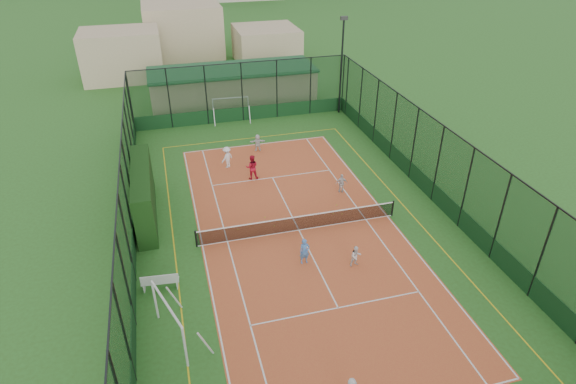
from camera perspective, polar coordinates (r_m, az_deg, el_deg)
name	(u,v)px	position (r m, az deg, el deg)	size (l,w,h in m)	color
ground	(299,230)	(27.53, 1.31, -4.56)	(300.00, 300.00, 0.00)	#2D591E
court_slab	(299,230)	(27.53, 1.31, -4.55)	(11.17, 23.97, 0.01)	#BA3E29
tennis_net	(299,223)	(27.23, 1.32, -3.65)	(11.67, 0.12, 1.06)	black
perimeter_fence	(299,193)	(26.17, 1.37, -0.09)	(18.12, 34.12, 5.00)	#113319
floodlight_ne	(341,67)	(42.65, 6.33, 14.55)	(0.60, 0.26, 8.25)	black
clubhouse	(233,85)	(46.26, -6.57, 12.52)	(15.20, 7.20, 3.15)	tan
hedge_left	(144,194)	(29.19, -16.71, -0.18)	(1.05, 7.03, 3.07)	black
white_bench	(160,281)	(24.18, -14.93, -10.12)	(1.77, 0.49, 1.00)	white
futsal_goal_near	(169,322)	(21.25, -13.90, -14.75)	(0.96, 3.30, 2.13)	white
futsal_goal_far	(231,109)	(41.92, -6.79, 9.71)	(3.09, 0.90, 2.00)	white
child_near_mid	(305,251)	(24.78, 1.98, -7.03)	(0.53, 0.35, 1.45)	#477FCB
child_near_right	(356,256)	(24.92, 8.05, -7.53)	(0.57, 0.44, 1.18)	silver
child_far_left	(227,157)	(34.03, -7.24, 4.12)	(1.01, 0.58, 1.56)	white
child_far_right	(342,183)	(30.95, 6.37, 1.02)	(0.76, 0.32, 1.29)	silver
child_far_back	(258,143)	(36.32, -3.62, 5.86)	(1.20, 0.38, 1.29)	silver
coach	(252,167)	(32.34, -4.30, 2.96)	(0.84, 0.66, 1.73)	#B3132A
tennis_balls	(301,217)	(28.59, 1.51, -2.97)	(6.40, 1.24, 0.07)	#CCE033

